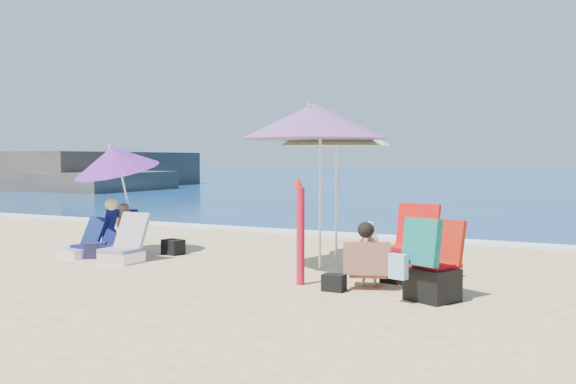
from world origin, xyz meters
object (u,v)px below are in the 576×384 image
at_px(furled_umbrella, 300,226).
at_px(chair_navy, 83,246).
at_px(umbrella_striped, 335,130).
at_px(person_left, 123,230).
at_px(umbrella_turquoise, 314,121).
at_px(camp_chair_left, 409,259).
at_px(chair_rainbow, 124,249).
at_px(person_center, 368,255).
at_px(umbrella_blue, 115,159).
at_px(camp_chair_right, 431,270).

xyz_separation_m(furled_umbrella, chair_navy, (-4.09, 0.44, -0.57)).
bearing_deg(umbrella_striped, person_left, -157.69).
distance_m(umbrella_turquoise, person_left, 3.65).
bearing_deg(umbrella_striped, camp_chair_left, -38.12).
relative_size(umbrella_turquoise, camp_chair_left, 2.72).
distance_m(chair_rainbow, person_left, 0.60).
relative_size(umbrella_striped, chair_rainbow, 3.12).
bearing_deg(person_center, camp_chair_left, 61.09).
bearing_deg(furled_umbrella, chair_rainbow, 174.29).
distance_m(furled_umbrella, person_left, 3.60).
bearing_deg(chair_navy, furled_umbrella, -6.11).
height_order(camp_chair_left, person_center, camp_chair_left).
bearing_deg(umbrella_turquoise, chair_rainbow, -167.29).
height_order(umbrella_turquoise, umbrella_blue, umbrella_turquoise).
bearing_deg(umbrella_striped, camp_chair_right, -46.39).
xyz_separation_m(camp_chair_left, person_left, (-4.68, -0.05, 0.14)).
height_order(umbrella_turquoise, umbrella_striped, umbrella_turquoise).
distance_m(umbrella_turquoise, furled_umbrella, 1.68).
xyz_separation_m(furled_umbrella, person_left, (-3.51, 0.73, -0.30)).
xyz_separation_m(umbrella_striped, umbrella_blue, (-3.44, -1.11, -0.45)).
bearing_deg(furled_umbrella, person_left, 168.28).
xyz_separation_m(chair_navy, camp_chair_right, (5.79, -0.63, 0.17)).
bearing_deg(camp_chair_right, chair_navy, 173.78).
xyz_separation_m(chair_rainbow, camp_chair_right, (4.85, -0.51, 0.14)).
bearing_deg(chair_rainbow, chair_navy, 172.57).
height_order(camp_chair_right, person_center, camp_chair_right).
height_order(chair_navy, person_left, person_left).
height_order(umbrella_turquoise, furled_umbrella, umbrella_turquoise).
bearing_deg(umbrella_striped, umbrella_turquoise, -83.00).
bearing_deg(furled_umbrella, person_center, 11.70).
relative_size(furled_umbrella, chair_navy, 1.85).
xyz_separation_m(umbrella_striped, person_center, (1.23, -1.83, -1.61)).
bearing_deg(chair_navy, umbrella_turquoise, 7.82).
distance_m(umbrella_blue, camp_chair_right, 5.77).
bearing_deg(umbrella_striped, person_center, -56.23).
xyz_separation_m(chair_rainbow, person_center, (3.98, -0.14, 0.20)).
distance_m(umbrella_striped, camp_chair_right, 3.47).
bearing_deg(chair_rainbow, person_center, -2.03).
bearing_deg(camp_chair_right, camp_chair_left, 118.73).
xyz_separation_m(umbrella_blue, chair_rainbow, (0.69, -0.58, -1.37)).
xyz_separation_m(furled_umbrella, camp_chair_left, (1.17, 0.78, -0.44)).
bearing_deg(umbrella_turquoise, person_left, -175.85).
xyz_separation_m(umbrella_turquoise, chair_navy, (-3.83, -0.53, -1.92)).
xyz_separation_m(chair_navy, chair_rainbow, (0.95, -0.12, 0.03)).
height_order(umbrella_striped, camp_chair_right, umbrella_striped).
relative_size(furled_umbrella, camp_chair_right, 1.43).
bearing_deg(person_left, umbrella_turquoise, 4.15).
height_order(umbrella_blue, chair_rainbow, umbrella_blue).
xyz_separation_m(umbrella_blue, chair_navy, (-0.26, -0.46, -1.40)).
height_order(furled_umbrella, chair_navy, furled_umbrella).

